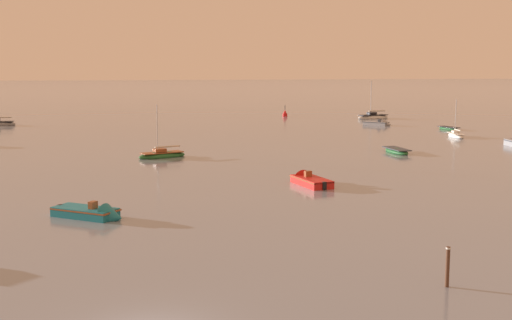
{
  "coord_description": "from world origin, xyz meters",
  "views": [
    {
      "loc": [
        0.23,
        -22.96,
        9.65
      ],
      "look_at": [
        10.59,
        41.28,
        0.29
      ],
      "focal_mm": 46.72,
      "sensor_mm": 36.0,
      "label": 1
    }
  ],
  "objects_px": {
    "motorboat_moored_0": "(380,124)",
    "sailboat_moored_0": "(456,135)",
    "sailboat_moored_3": "(162,155)",
    "rowboat_moored_0": "(449,129)",
    "motorboat_moored_5": "(307,181)",
    "mooring_post_left": "(447,268)",
    "channel_buoy": "(285,114)",
    "sailboat_moored_1": "(373,117)",
    "motorboat_moored_7": "(95,215)",
    "rowboat_moored_1": "(397,151)"
  },
  "relations": [
    {
      "from": "motorboat_moored_7",
      "to": "rowboat_moored_0",
      "type": "bearing_deg",
      "value": 81.23
    },
    {
      "from": "motorboat_moored_0",
      "to": "motorboat_moored_5",
      "type": "bearing_deg",
      "value": -72.59
    },
    {
      "from": "motorboat_moored_0",
      "to": "channel_buoy",
      "type": "bearing_deg",
      "value": 161.77
    },
    {
      "from": "motorboat_moored_0",
      "to": "sailboat_moored_0",
      "type": "xyz_separation_m",
      "value": [
        4.2,
        -18.13,
        0.01
      ]
    },
    {
      "from": "motorboat_moored_7",
      "to": "motorboat_moored_0",
      "type": "bearing_deg",
      "value": 90.42
    },
    {
      "from": "rowboat_moored_0",
      "to": "channel_buoy",
      "type": "bearing_deg",
      "value": -162.19
    },
    {
      "from": "motorboat_moored_0",
      "to": "motorboat_moored_5",
      "type": "height_order",
      "value": "motorboat_moored_5"
    },
    {
      "from": "sailboat_moored_1",
      "to": "sailboat_moored_3",
      "type": "relative_size",
      "value": 1.22
    },
    {
      "from": "mooring_post_left",
      "to": "channel_buoy",
      "type": "bearing_deg",
      "value": 82.59
    },
    {
      "from": "rowboat_moored_1",
      "to": "sailboat_moored_0",
      "type": "bearing_deg",
      "value": 130.41
    },
    {
      "from": "rowboat_moored_1",
      "to": "channel_buoy",
      "type": "relative_size",
      "value": 2.06
    },
    {
      "from": "rowboat_moored_1",
      "to": "motorboat_moored_7",
      "type": "relative_size",
      "value": 0.94
    },
    {
      "from": "sailboat_moored_1",
      "to": "mooring_post_left",
      "type": "height_order",
      "value": "sailboat_moored_1"
    },
    {
      "from": "mooring_post_left",
      "to": "sailboat_moored_0",
      "type": "bearing_deg",
      "value": 63.92
    },
    {
      "from": "sailboat_moored_1",
      "to": "motorboat_moored_5",
      "type": "xyz_separation_m",
      "value": [
        -27.17,
        -62.49,
        -0.07
      ]
    },
    {
      "from": "sailboat_moored_3",
      "to": "motorboat_moored_7",
      "type": "relative_size",
      "value": 1.15
    },
    {
      "from": "motorboat_moored_0",
      "to": "motorboat_moored_7",
      "type": "relative_size",
      "value": 0.87
    },
    {
      "from": "rowboat_moored_1",
      "to": "sailboat_moored_3",
      "type": "xyz_separation_m",
      "value": [
        -25.58,
        0.39,
        0.05
      ]
    },
    {
      "from": "rowboat_moored_1",
      "to": "sailboat_moored_1",
      "type": "bearing_deg",
      "value": 158.76
    },
    {
      "from": "sailboat_moored_3",
      "to": "mooring_post_left",
      "type": "height_order",
      "value": "sailboat_moored_3"
    },
    {
      "from": "motorboat_moored_5",
      "to": "rowboat_moored_0",
      "type": "bearing_deg",
      "value": -51.11
    },
    {
      "from": "motorboat_moored_0",
      "to": "sailboat_moored_0",
      "type": "height_order",
      "value": "sailboat_moored_0"
    },
    {
      "from": "motorboat_moored_0",
      "to": "mooring_post_left",
      "type": "distance_m",
      "value": 78.66
    },
    {
      "from": "motorboat_moored_7",
      "to": "channel_buoy",
      "type": "distance_m",
      "value": 84.65
    },
    {
      "from": "rowboat_moored_0",
      "to": "channel_buoy",
      "type": "xyz_separation_m",
      "value": [
        -18.98,
        28.9,
        0.29
      ]
    },
    {
      "from": "motorboat_moored_5",
      "to": "rowboat_moored_1",
      "type": "xyz_separation_m",
      "value": [
        14.21,
        17.15,
        -0.04
      ]
    },
    {
      "from": "sailboat_moored_0",
      "to": "channel_buoy",
      "type": "relative_size",
      "value": 2.29
    },
    {
      "from": "sailboat_moored_1",
      "to": "rowboat_moored_0",
      "type": "bearing_deg",
      "value": 85.42
    },
    {
      "from": "sailboat_moored_0",
      "to": "motorboat_moored_7",
      "type": "bearing_deg",
      "value": 140.9
    },
    {
      "from": "sailboat_moored_3",
      "to": "mooring_post_left",
      "type": "bearing_deg",
      "value": 81.93
    },
    {
      "from": "sailboat_moored_0",
      "to": "sailboat_moored_3",
      "type": "height_order",
      "value": "sailboat_moored_3"
    },
    {
      "from": "rowboat_moored_0",
      "to": "motorboat_moored_5",
      "type": "xyz_separation_m",
      "value": [
        -31.5,
        -40.97,
        0.07
      ]
    },
    {
      "from": "sailboat_moored_1",
      "to": "channel_buoy",
      "type": "distance_m",
      "value": 16.41
    },
    {
      "from": "motorboat_moored_0",
      "to": "rowboat_moored_0",
      "type": "distance_m",
      "value": 11.41
    },
    {
      "from": "motorboat_moored_0",
      "to": "channel_buoy",
      "type": "height_order",
      "value": "channel_buoy"
    },
    {
      "from": "sailboat_moored_3",
      "to": "motorboat_moored_7",
      "type": "xyz_separation_m",
      "value": [
        -4.79,
        -27.31,
        -0.02
      ]
    },
    {
      "from": "motorboat_moored_5",
      "to": "mooring_post_left",
      "type": "height_order",
      "value": "mooring_post_left"
    },
    {
      "from": "sailboat_moored_0",
      "to": "sailboat_moored_1",
      "type": "xyz_separation_m",
      "value": [
        -0.77,
        31.28,
        0.08
      ]
    },
    {
      "from": "motorboat_moored_0",
      "to": "rowboat_moored_1",
      "type": "relative_size",
      "value": 0.93
    },
    {
      "from": "motorboat_moored_5",
      "to": "sailboat_moored_3",
      "type": "bearing_deg",
      "value": 19.4
    },
    {
      "from": "rowboat_moored_1",
      "to": "mooring_post_left",
      "type": "bearing_deg",
      "value": -23.53
    },
    {
      "from": "motorboat_moored_5",
      "to": "sailboat_moored_1",
      "type": "bearing_deg",
      "value": -37.06
    },
    {
      "from": "rowboat_moored_0",
      "to": "sailboat_moored_0",
      "type": "height_order",
      "value": "sailboat_moored_0"
    },
    {
      "from": "sailboat_moored_3",
      "to": "motorboat_moored_0",
      "type": "bearing_deg",
      "value": -160.76
    },
    {
      "from": "channel_buoy",
      "to": "rowboat_moored_1",
      "type": "bearing_deg",
      "value": -88.16
    },
    {
      "from": "motorboat_moored_0",
      "to": "sailboat_moored_3",
      "type": "distance_m",
      "value": 47.38
    },
    {
      "from": "rowboat_moored_0",
      "to": "mooring_post_left",
      "type": "xyz_separation_m",
      "value": [
        -31.41,
        -66.64,
        0.69
      ]
    },
    {
      "from": "sailboat_moored_1",
      "to": "motorboat_moored_0",
      "type": "bearing_deg",
      "value": 59.43
    },
    {
      "from": "sailboat_moored_1",
      "to": "motorboat_moored_7",
      "type": "distance_m",
      "value": 84.26
    },
    {
      "from": "rowboat_moored_0",
      "to": "motorboat_moored_5",
      "type": "relative_size",
      "value": 0.78
    }
  ]
}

